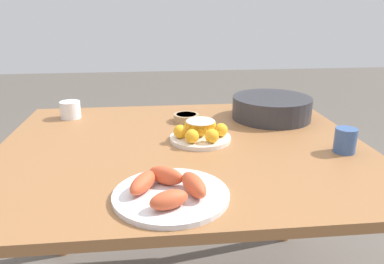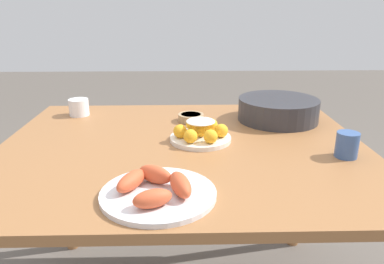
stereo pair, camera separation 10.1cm
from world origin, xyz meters
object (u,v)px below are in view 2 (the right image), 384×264
at_px(cake_plate, 201,133).
at_px(seafood_platter, 158,190).
at_px(sauce_bowl, 191,117).
at_px(dining_table, 183,169).
at_px(serving_bowl, 278,109).
at_px(cup_far, 79,107).
at_px(cup_near, 347,145).

bearing_deg(cake_plate, seafood_platter, -107.74).
xyz_separation_m(cake_plate, seafood_platter, (-0.13, -0.41, -0.01)).
height_order(cake_plate, sauce_bowl, cake_plate).
xyz_separation_m(dining_table, serving_bowl, (0.40, 0.28, 0.14)).
relative_size(seafood_platter, cup_far, 3.50).
relative_size(cake_plate, cup_near, 2.66).
xyz_separation_m(seafood_platter, cup_far, (-0.39, 0.75, 0.02)).
xyz_separation_m(cake_plate, serving_bowl, (0.34, 0.24, 0.02)).
height_order(serving_bowl, cup_near, serving_bowl).
distance_m(serving_bowl, seafood_platter, 0.81).
bearing_deg(cup_far, serving_bowl, -6.41).
bearing_deg(dining_table, seafood_platter, -99.99).
bearing_deg(seafood_platter, sauce_bowl, 81.10).
distance_m(cake_plate, cup_far, 0.62).
bearing_deg(cake_plate, sauce_bowl, 96.96).
xyz_separation_m(serving_bowl, cup_far, (-0.86, 0.10, -0.01)).
distance_m(sauce_bowl, cup_near, 0.64).
relative_size(serving_bowl, cup_far, 3.89).
relative_size(dining_table, serving_bowl, 3.86).
distance_m(dining_table, seafood_platter, 0.40).
relative_size(dining_table, sauce_bowl, 11.98).
xyz_separation_m(serving_bowl, sauce_bowl, (-0.37, -0.00, -0.03)).
relative_size(dining_table, cup_far, 15.03).
bearing_deg(serving_bowl, cup_far, 173.59).
bearing_deg(cup_far, dining_table, -39.36).
distance_m(serving_bowl, cup_far, 0.87).
relative_size(sauce_bowl, cup_near, 1.30).
distance_m(serving_bowl, cup_near, 0.42).
distance_m(serving_bowl, sauce_bowl, 0.37).
bearing_deg(cake_plate, dining_table, -152.02).
height_order(serving_bowl, sauce_bowl, serving_bowl).
xyz_separation_m(dining_table, cake_plate, (0.07, 0.03, 0.12)).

